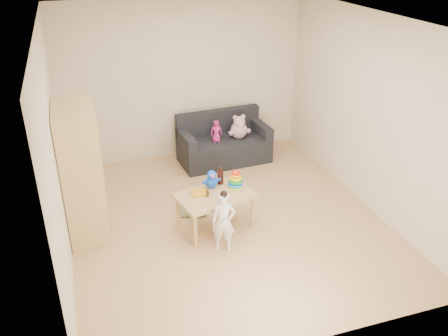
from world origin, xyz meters
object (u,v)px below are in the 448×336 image
object	(u,v)px
wardrobe	(81,172)
play_table	(215,211)
toddler	(224,222)
sofa	(224,150)

from	to	relation	value
wardrobe	play_table	distance (m)	1.74
toddler	sofa	bearing A→B (deg)	92.97
toddler	wardrobe	bearing A→B (deg)	169.81
wardrobe	toddler	bearing A→B (deg)	-31.29
play_table	sofa	bearing A→B (deg)	68.82
sofa	play_table	distance (m)	2.01
play_table	wardrobe	bearing A→B (deg)	163.46
wardrobe	toddler	xyz separation A→B (m)	(1.53, -0.93, -0.46)
play_table	toddler	distance (m)	0.48
sofa	toddler	distance (m)	2.46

